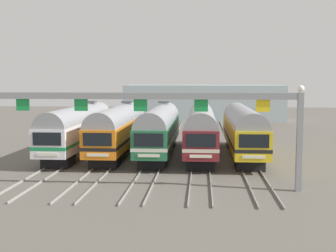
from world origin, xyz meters
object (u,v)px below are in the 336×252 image
object	(u,v)px
commuter_train_orange	(119,127)
commuter_train_yellow	(243,128)
catenary_gantry	(140,111)
commuter_train_green	(160,128)
commuter_train_white	(78,127)
commuter_train_maroon	(201,128)

from	to	relation	value
commuter_train_orange	commuter_train_yellow	xyz separation A→B (m)	(12.07, -0.00, -0.00)
commuter_train_yellow	commuter_train_orange	bearing A→B (deg)	179.98
commuter_train_orange	catenary_gantry	world-z (taller)	catenary_gantry
commuter_train_orange	catenary_gantry	size ratio (longest dim) A/B	0.85
catenary_gantry	commuter_train_green	bearing A→B (deg)	90.00
commuter_train_orange	commuter_train_green	size ratio (longest dim) A/B	1.00
commuter_train_white	catenary_gantry	bearing A→B (deg)	-59.21
commuter_train_maroon	commuter_train_yellow	size ratio (longest dim) A/B	1.00
commuter_train_white	commuter_train_orange	distance (m)	4.02
commuter_train_orange	commuter_train_white	bearing A→B (deg)	180.00
commuter_train_green	commuter_train_maroon	xyz separation A→B (m)	(4.02, 0.00, 0.00)
commuter_train_orange	commuter_train_maroon	bearing A→B (deg)	0.00
commuter_train_white	commuter_train_maroon	xyz separation A→B (m)	(12.07, 0.00, 0.00)
commuter_train_green	catenary_gantry	size ratio (longest dim) A/B	0.85
commuter_train_green	commuter_train_maroon	bearing A→B (deg)	0.00
commuter_train_white	commuter_train_orange	bearing A→B (deg)	0.00
commuter_train_maroon	commuter_train_yellow	bearing A→B (deg)	-0.06
commuter_train_maroon	commuter_train_green	bearing A→B (deg)	180.00
commuter_train_white	commuter_train_maroon	bearing A→B (deg)	0.00
commuter_train_white	commuter_train_yellow	world-z (taller)	commuter_train_white
commuter_train_orange	commuter_train_maroon	xyz separation A→B (m)	(8.04, 0.00, 0.00)
catenary_gantry	commuter_train_yellow	bearing A→B (deg)	59.20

